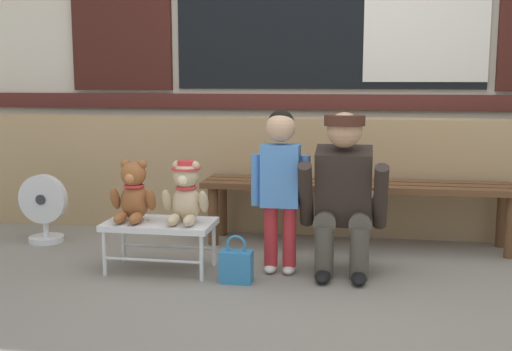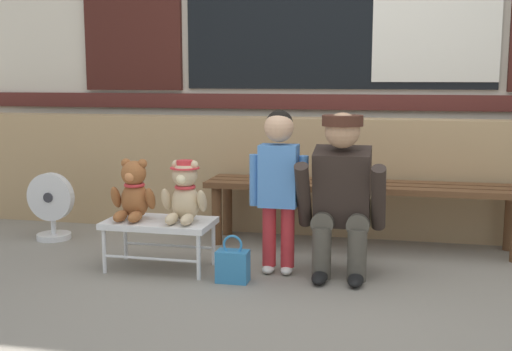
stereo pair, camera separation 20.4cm
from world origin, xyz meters
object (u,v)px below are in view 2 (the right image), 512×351
child_standing (279,174)px  wooden_bench_long (361,193)px  floor_fan (51,207)px  small_display_bench (160,226)px  adult_crouching (343,194)px  teddy_bear_with_hat (185,193)px  handbag_on_ground (233,265)px  teddy_bear_plain (134,192)px

child_standing → wooden_bench_long: bearing=57.5°
wooden_bench_long → floor_fan: (-2.15, -0.27, -0.13)m
small_display_bench → adult_crouching: adult_crouching is taller
floor_fan → teddy_bear_with_hat: bearing=-23.0°
adult_crouching → floor_fan: adult_crouching is taller
child_standing → floor_fan: size_ratio=2.00×
handbag_on_ground → teddy_bear_plain: bearing=167.4°
child_standing → floor_fan: (-1.71, 0.41, -0.35)m
adult_crouching → handbag_on_ground: (-0.59, -0.25, -0.38)m
wooden_bench_long → small_display_bench: 1.38m
child_standing → adult_crouching: size_ratio=1.01×
teddy_bear_with_hat → floor_fan: bearing=157.0°
wooden_bench_long → handbag_on_ground: size_ratio=7.72×
adult_crouching → teddy_bear_with_hat: bearing=-173.3°
small_display_bench → child_standing: size_ratio=0.67×
small_display_bench → teddy_bear_plain: size_ratio=1.76×
handbag_on_ground → floor_fan: (-1.49, 0.64, 0.14)m
teddy_bear_plain → floor_fan: 1.00m
teddy_bear_with_hat → wooden_bench_long: bearing=37.9°
small_display_bench → child_standing: 0.78m
child_standing → adult_crouching: bearing=4.1°
small_display_bench → adult_crouching: bearing=5.8°
adult_crouching → teddy_bear_plain: bearing=-175.0°
wooden_bench_long → floor_fan: floor_fan is taller
wooden_bench_long → teddy_bear_with_hat: (-0.98, -0.77, 0.10)m
teddy_bear_plain → adult_crouching: (1.24, 0.11, 0.02)m
small_display_bench → teddy_bear_plain: 0.25m
teddy_bear_plain → adult_crouching: adult_crouching is taller
teddy_bear_with_hat → handbag_on_ground: 0.52m
wooden_bench_long → teddy_bear_with_hat: bearing=-142.1°
teddy_bear_plain → handbag_on_ground: size_ratio=1.34×
floor_fan → small_display_bench: bearing=-26.3°
small_display_bench → handbag_on_ground: small_display_bench is taller
wooden_bench_long → teddy_bear_plain: bearing=-149.5°
teddy_bear_with_hat → child_standing: child_standing is taller
small_display_bench → handbag_on_ground: size_ratio=2.35×
handbag_on_ground → floor_fan: 1.63m
adult_crouching → child_standing: bearing=-175.9°
small_display_bench → teddy_bear_with_hat: 0.26m
teddy_bear_with_hat → teddy_bear_plain: bearing=-179.9°
teddy_bear_plain → wooden_bench_long: bearing=30.5°
teddy_bear_plain → floor_fan: teddy_bear_plain is taller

